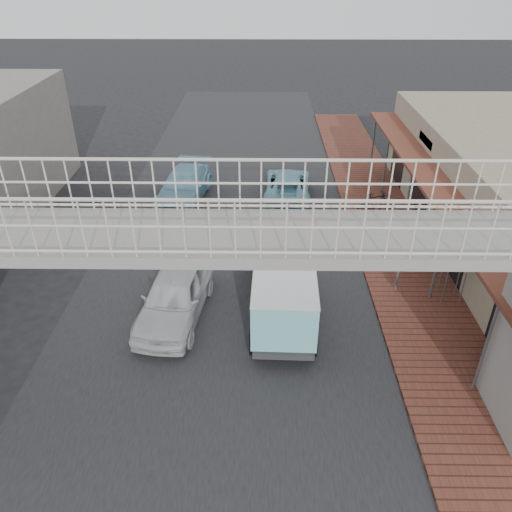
{
  "coord_description": "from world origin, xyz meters",
  "views": [
    {
      "loc": [
        1.34,
        -12.46,
        9.83
      ],
      "look_at": [
        1.15,
        0.76,
        1.8
      ],
      "focal_mm": 35.0,
      "sensor_mm": 36.0,
      "label": 1
    }
  ],
  "objects_px": {
    "dark_sedan": "(274,275)",
    "angkot_van": "(284,289)",
    "angkot_curb": "(287,186)",
    "motorcycle_far": "(375,204)",
    "street_clock": "(465,227)",
    "white_hatchback": "(175,295)",
    "arrow_sign": "(427,233)",
    "motorcycle_near": "(363,228)",
    "angkot_far": "(184,186)"
  },
  "relations": [
    {
      "from": "dark_sedan",
      "to": "angkot_van",
      "type": "xyz_separation_m",
      "value": [
        0.25,
        -1.65,
        0.57
      ]
    },
    {
      "from": "angkot_curb",
      "to": "angkot_van",
      "type": "distance_m",
      "value": 9.36
    },
    {
      "from": "motorcycle_far",
      "to": "street_clock",
      "type": "distance_m",
      "value": 6.54
    },
    {
      "from": "dark_sedan",
      "to": "street_clock",
      "type": "distance_m",
      "value": 6.1
    },
    {
      "from": "white_hatchback",
      "to": "motorcycle_far",
      "type": "xyz_separation_m",
      "value": [
        7.54,
        6.95,
        -0.12
      ]
    },
    {
      "from": "arrow_sign",
      "to": "motorcycle_far",
      "type": "bearing_deg",
      "value": 100.09
    },
    {
      "from": "angkot_curb",
      "to": "street_clock",
      "type": "height_order",
      "value": "street_clock"
    },
    {
      "from": "white_hatchback",
      "to": "angkot_van",
      "type": "distance_m",
      "value": 3.42
    },
    {
      "from": "dark_sedan",
      "to": "motorcycle_near",
      "type": "bearing_deg",
      "value": 42.61
    },
    {
      "from": "angkot_curb",
      "to": "motorcycle_near",
      "type": "distance_m",
      "value": 5.0
    },
    {
      "from": "dark_sedan",
      "to": "angkot_van",
      "type": "height_order",
      "value": "angkot_van"
    },
    {
      "from": "angkot_curb",
      "to": "arrow_sign",
      "type": "relative_size",
      "value": 1.63
    },
    {
      "from": "angkot_curb",
      "to": "motorcycle_far",
      "type": "bearing_deg",
      "value": 155.25
    },
    {
      "from": "angkot_curb",
      "to": "angkot_van",
      "type": "height_order",
      "value": "angkot_van"
    },
    {
      "from": "angkot_far",
      "to": "motorcycle_near",
      "type": "bearing_deg",
      "value": -20.31
    },
    {
      "from": "dark_sedan",
      "to": "angkot_curb",
      "type": "xyz_separation_m",
      "value": [
        0.75,
        7.67,
        -0.09
      ]
    },
    {
      "from": "dark_sedan",
      "to": "angkot_far",
      "type": "relative_size",
      "value": 0.92
    },
    {
      "from": "dark_sedan",
      "to": "arrow_sign",
      "type": "distance_m",
      "value": 5.04
    },
    {
      "from": "motorcycle_far",
      "to": "dark_sedan",
      "type": "bearing_deg",
      "value": 122.22
    },
    {
      "from": "motorcycle_near",
      "to": "street_clock",
      "type": "xyz_separation_m",
      "value": [
        2.2,
        -3.89,
        2.13
      ]
    },
    {
      "from": "angkot_curb",
      "to": "motorcycle_far",
      "type": "relative_size",
      "value": 2.51
    },
    {
      "from": "street_clock",
      "to": "arrow_sign",
      "type": "height_order",
      "value": "street_clock"
    },
    {
      "from": "angkot_curb",
      "to": "arrow_sign",
      "type": "xyz_separation_m",
      "value": [
        4.03,
        -7.66,
        1.69
      ]
    },
    {
      "from": "dark_sedan",
      "to": "angkot_van",
      "type": "bearing_deg",
      "value": -83.74
    },
    {
      "from": "angkot_van",
      "to": "arrow_sign",
      "type": "relative_size",
      "value": 1.53
    },
    {
      "from": "arrow_sign",
      "to": "motorcycle_near",
      "type": "bearing_deg",
      "value": 115.95
    },
    {
      "from": "motorcycle_near",
      "to": "arrow_sign",
      "type": "relative_size",
      "value": 0.69
    },
    {
      "from": "motorcycle_far",
      "to": "street_clock",
      "type": "xyz_separation_m",
      "value": [
        1.31,
        -6.05,
        2.09
      ]
    },
    {
      "from": "angkot_curb",
      "to": "street_clock",
      "type": "distance_m",
      "value": 9.69
    },
    {
      "from": "dark_sedan",
      "to": "motorcycle_far",
      "type": "xyz_separation_m",
      "value": [
        4.43,
        5.69,
        -0.08
      ]
    },
    {
      "from": "angkot_far",
      "to": "arrow_sign",
      "type": "height_order",
      "value": "arrow_sign"
    },
    {
      "from": "dark_sedan",
      "to": "motorcycle_far",
      "type": "relative_size",
      "value": 2.42
    },
    {
      "from": "motorcycle_near",
      "to": "motorcycle_far",
      "type": "bearing_deg",
      "value": -38.0
    },
    {
      "from": "white_hatchback",
      "to": "angkot_far",
      "type": "distance_m",
      "value": 8.77
    },
    {
      "from": "motorcycle_far",
      "to": "arrow_sign",
      "type": "bearing_deg",
      "value": 163.62
    },
    {
      "from": "angkot_van",
      "to": "motorcycle_far",
      "type": "relative_size",
      "value": 2.35
    },
    {
      "from": "arrow_sign",
      "to": "angkot_far",
      "type": "bearing_deg",
      "value": 146.36
    },
    {
      "from": "white_hatchback",
      "to": "angkot_van",
      "type": "xyz_separation_m",
      "value": [
        3.35,
        -0.39,
        0.53
      ]
    },
    {
      "from": "motorcycle_near",
      "to": "motorcycle_far",
      "type": "xyz_separation_m",
      "value": [
        0.89,
        2.17,
        0.04
      ]
    },
    {
      "from": "dark_sedan",
      "to": "motorcycle_near",
      "type": "height_order",
      "value": "dark_sedan"
    },
    {
      "from": "dark_sedan",
      "to": "street_clock",
      "type": "xyz_separation_m",
      "value": [
        5.75,
        -0.36,
        2.01
      ]
    },
    {
      "from": "motorcycle_near",
      "to": "dark_sedan",
      "type": "bearing_deg",
      "value": 119.14
    },
    {
      "from": "white_hatchback",
      "to": "motorcycle_far",
      "type": "bearing_deg",
      "value": 49.79
    },
    {
      "from": "dark_sedan",
      "to": "arrow_sign",
      "type": "height_order",
      "value": "arrow_sign"
    },
    {
      "from": "arrow_sign",
      "to": "dark_sedan",
      "type": "bearing_deg",
      "value": -173.3
    },
    {
      "from": "motorcycle_near",
      "to": "arrow_sign",
      "type": "xyz_separation_m",
      "value": [
        1.23,
        -3.52,
        1.71
      ]
    },
    {
      "from": "motorcycle_far",
      "to": "street_clock",
      "type": "height_order",
      "value": "street_clock"
    },
    {
      "from": "angkot_van",
      "to": "motorcycle_near",
      "type": "xyz_separation_m",
      "value": [
        3.3,
        5.17,
        -0.69
      ]
    },
    {
      "from": "angkot_far",
      "to": "angkot_van",
      "type": "relative_size",
      "value": 1.12
    },
    {
      "from": "motorcycle_near",
      "to": "street_clock",
      "type": "relative_size",
      "value": 0.6
    }
  ]
}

